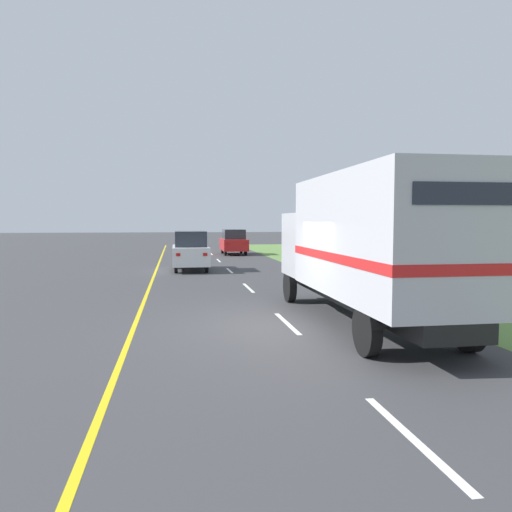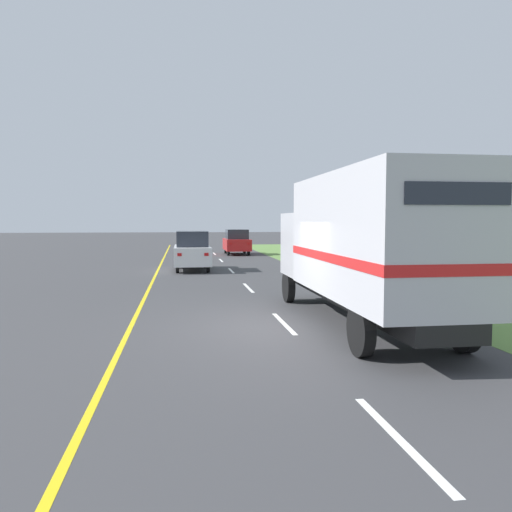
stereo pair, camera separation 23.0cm
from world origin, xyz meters
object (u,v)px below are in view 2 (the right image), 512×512
Objects in this scene: roadside_tree_far at (367,199)px; roadside_tree_mid at (426,196)px; lead_car_red_ahead at (237,242)px; highway_sign at (425,241)px; horse_trailer_truck at (366,243)px; delineator_post at (434,295)px; lead_car_white at (192,251)px; roadside_tree_near at (450,194)px.

roadside_tree_mid is at bearing -73.37° from roadside_tree_far.
highway_sign reaches higher than lead_car_red_ahead.
delineator_post is (2.46, 1.31, -1.49)m from horse_trailer_truck.
lead_car_white is at bearing -146.14° from roadside_tree_far.
lead_car_white is 0.67× the size of roadside_tree_far.
roadside_tree_near reaches higher than horse_trailer_truck.
horse_trailer_truck is 1.43× the size of roadside_tree_far.
roadside_tree_mid is 0.98× the size of roadside_tree_far.
roadside_tree_far is (8.97, -3.31, 3.12)m from lead_car_red_ahead.
horse_trailer_truck is at bearing -75.15° from lead_car_white.
lead_car_white is (-3.79, 14.30, -0.99)m from horse_trailer_truck.
lead_car_white reaches higher than lead_car_red_ahead.
roadside_tree_far is at bearing 74.94° from highway_sign.
lead_car_red_ahead is 10.06m from roadside_tree_far.
horse_trailer_truck is at bearing -151.94° from delineator_post.
highway_sign is at bearing -51.48° from lead_car_white.
roadside_tree_near is 9.21m from delineator_post.
delineator_post is (-1.43, -3.35, -1.34)m from highway_sign.
highway_sign is at bearing -117.21° from roadside_tree_mid.
horse_trailer_truck is at bearing -111.05° from roadside_tree_far.
lead_car_white is 1.01× the size of lead_car_red_ahead.
lead_car_white is 0.68× the size of roadside_tree_mid.
highway_sign is at bearing -79.11° from lead_car_red_ahead.
delineator_post is (-6.29, -21.40, -3.57)m from roadside_tree_far.
lead_car_red_ahead is 21.78m from highway_sign.
lead_car_red_ahead is 0.78× the size of roadside_tree_near.
delineator_post is at bearing -83.81° from lead_car_red_ahead.
roadside_tree_mid is at bearing 63.63° from delineator_post.
highway_sign is at bearing 66.92° from delineator_post.
lead_car_red_ahead reaches higher than delineator_post.
horse_trailer_truck is 2.12× the size of lead_car_white.
horse_trailer_truck is 26.05m from lead_car_red_ahead.
lead_car_white is 14.78m from roadside_tree_mid.
delineator_post is at bearing -64.32° from lead_car_white.
roadside_tree_mid is at bearing 11.83° from lead_car_white.
horse_trailer_truck is 24.43m from roadside_tree_far.
roadside_tree_far is (12.53, 8.41, 3.07)m from lead_car_white.
roadside_tree_mid is (6.48, 12.61, 2.18)m from highway_sign.
lead_car_white is at bearing -106.93° from lead_car_red_ahead.
roadside_tree_near reaches higher than highway_sign.
roadside_tree_far is (-1.63, 5.44, 0.05)m from roadside_tree_mid.
horse_trailer_truck is 3.01× the size of highway_sign.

